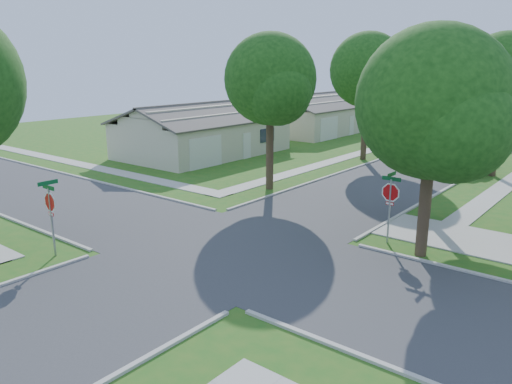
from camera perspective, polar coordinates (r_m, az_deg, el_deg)
The scene contains 16 objects.
ground at distance 20.16m, azimuth -3.31°, elevation -6.50°, with size 100.00×100.00×0.00m, color #235F1A.
road_ns at distance 20.15m, azimuth -3.31°, elevation -6.49°, with size 7.00×100.00×0.02m, color #333335.
sidewalk_nw at distance 44.70m, azimuth 13.42°, elevation 4.82°, with size 1.20×40.00×0.04m, color #9E9B91.
driveway at distance 22.73m, azimuth 24.67°, elevation -5.32°, with size 8.80×3.60×0.05m, color #9E9B91.
stop_sign_sw at distance 20.33m, azimuth -22.46°, elevation -1.40°, with size 1.05×0.80×2.98m.
stop_sign_ne at distance 20.92m, azimuth 15.11°, elevation -0.37°, with size 1.05×0.80×2.98m.
tree_e_near at distance 24.32m, azimuth 19.97°, elevation 9.93°, with size 4.97×4.80×8.28m.
tree_e_mid at distance 35.84m, azimuth 26.53°, elevation 11.46°, with size 5.59×5.40×9.21m.
tree_w_near at distance 28.76m, azimuth 1.73°, elevation 12.29°, with size 5.38×5.20×8.97m.
tree_w_mid at distance 39.00m, azimuth 12.71°, elevation 13.07°, with size 5.80×5.60×9.56m.
tree_w_far at distance 51.00m, azimuth 19.27°, elevation 11.77°, with size 4.76×4.60×8.04m.
tree_ne_corner at distance 19.27m, azimuth 19.75°, elevation 8.83°, with size 5.80×5.60×8.66m.
house_nw_near at distance 41.11m, azimuth -5.98°, elevation 6.43°, with size 8.42×13.60×4.23m.
house_nw_far at distance 54.43m, azimuth 6.79°, elevation 8.36°, with size 8.42×13.60×4.23m.
car_curb_east at distance 36.48m, azimuth 23.08°, elevation 3.04°, with size 1.66×4.13×1.41m, color black.
car_curb_west at distance 60.96m, azimuth 23.60°, elevation 7.18°, with size 2.08×5.12×1.48m, color black.
Camera 1 is at (12.65, -13.94, 7.20)m, focal length 35.00 mm.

